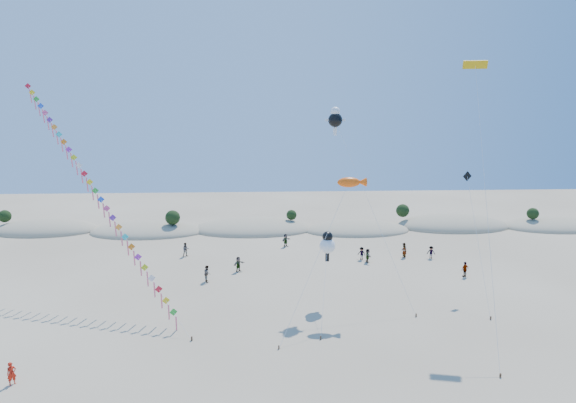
{
  "coord_description": "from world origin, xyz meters",
  "views": [
    {
      "loc": [
        1.74,
        -27.74,
        18.5
      ],
      "look_at": [
        3.86,
        14.0,
        10.44
      ],
      "focal_mm": 30.0,
      "sensor_mm": 36.0,
      "label": 1
    }
  ],
  "objects": [
    {
      "name": "dune_ridge",
      "position": [
        1.06,
        45.14,
        0.11
      ],
      "size": [
        145.3,
        11.49,
        5.57
      ],
      "color": "gray",
      "rests_on": "ground"
    },
    {
      "name": "dark_kite",
      "position": [
        22.56,
        18.24,
        8.68
      ],
      "size": [
        1.48,
        9.32,
        12.2
      ],
      "color": "#3F2D1E",
      "rests_on": "ground"
    },
    {
      "name": "flyer_foreground",
      "position": [
        -15.55,
        3.07,
        0.8
      ],
      "size": [
        0.7,
        0.67,
        1.61
      ],
      "primitive_type": "imported",
      "rotation": [
        0.0,
        0.0,
        0.71
      ],
      "color": "red",
      "rests_on": "ground"
    },
    {
      "name": "kite_train",
      "position": [
        -15.37,
        20.1,
        11.23
      ],
      "size": [
        21.42,
        21.3,
        21.86
      ],
      "color": "#3F2D1E",
      "rests_on": "ground"
    },
    {
      "name": "cartoon_kite_high",
      "position": [
        8.92,
        20.47,
        17.53
      ],
      "size": [
        7.55,
        8.86,
        18.72
      ],
      "color": "#3F2D1E",
      "rests_on": "ground"
    },
    {
      "name": "fish_kite",
      "position": [
        9.92,
        16.15,
        11.76
      ],
      "size": [
        8.55,
        9.65,
        12.28
      ],
      "color": "#3F2D1E",
      "rests_on": "ground"
    },
    {
      "name": "beachgoers",
      "position": [
        8.7,
        28.72,
        0.86
      ],
      "size": [
        33.49,
        14.4,
        1.84
      ],
      "color": "slate",
      "rests_on": "ground"
    },
    {
      "name": "cartoon_kite_low",
      "position": [
        7.74,
        16.29,
        5.84
      ],
      "size": [
        2.29,
        8.6,
        7.07
      ],
      "color": "#3F2D1E",
      "rests_on": "ground"
    },
    {
      "name": "parafoil_kite",
      "position": [
        20.67,
        15.53,
        21.81
      ],
      "size": [
        3.69,
        14.17,
        22.79
      ],
      "color": "#3F2D1E",
      "rests_on": "ground"
    }
  ]
}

